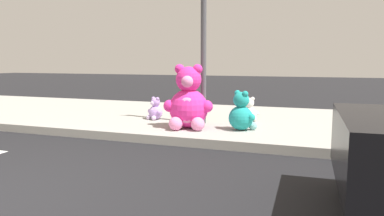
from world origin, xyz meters
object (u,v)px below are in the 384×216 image
(plush_lavender, at_px, (155,110))
(plush_pink_large, at_px, (188,103))
(plush_yellow, at_px, (195,108))
(plush_teal, at_px, (242,114))
(sign_pole, at_px, (203,35))
(plush_white, at_px, (249,112))

(plush_lavender, bearing_deg, plush_pink_large, -34.30)
(plush_lavender, bearing_deg, plush_yellow, 27.60)
(plush_yellow, distance_m, plush_lavender, 0.85)
(plush_teal, bearing_deg, sign_pole, 152.90)
(sign_pole, xyz_separation_m, plush_white, (0.82, 0.42, -1.49))
(sign_pole, xyz_separation_m, plush_pink_large, (-0.09, -0.58, -1.24))
(plush_white, distance_m, plush_lavender, 1.93)
(plush_white, distance_m, plush_teal, 0.87)
(plush_pink_large, xyz_separation_m, plush_lavender, (-0.99, 0.68, -0.27))
(plush_yellow, bearing_deg, plush_white, -3.26)
(plush_lavender, bearing_deg, plush_teal, -15.35)
(plush_pink_large, xyz_separation_m, plush_yellow, (-0.24, 1.07, -0.25))
(sign_pole, distance_m, plush_white, 1.76)
(sign_pole, distance_m, plush_yellow, 1.60)
(plush_pink_large, height_order, plush_teal, plush_pink_large)
(plush_pink_large, bearing_deg, sign_pole, 80.96)
(plush_white, height_order, plush_teal, plush_teal)
(plush_yellow, height_order, plush_white, plush_yellow)
(plush_lavender, bearing_deg, sign_pole, -4.98)
(plush_pink_large, xyz_separation_m, plush_white, (0.91, 1.00, -0.26))
(plush_yellow, bearing_deg, plush_teal, -37.85)
(sign_pole, relative_size, plush_teal, 4.55)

